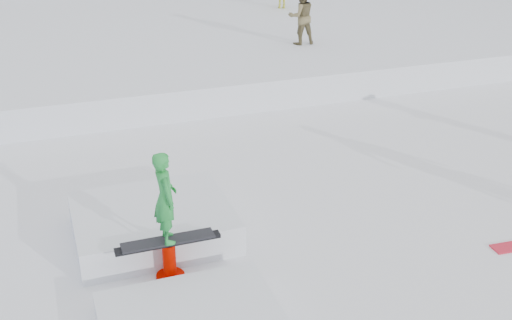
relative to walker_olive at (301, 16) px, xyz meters
name	(u,v)px	position (x,y,z in m)	size (l,w,h in m)	color
ground	(269,281)	(-4.90, -10.28, -1.65)	(120.00, 120.00, 0.00)	white
snow_midrise	(114,29)	(-4.90, 5.72, -1.25)	(50.00, 18.00, 0.80)	white
walker_olive	(301,16)	(0.00, 0.00, 0.00)	(0.83, 0.64, 1.70)	brown
jib_rail_feature	(162,242)	(-6.30, -9.11, -1.35)	(2.60, 4.40, 2.11)	white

